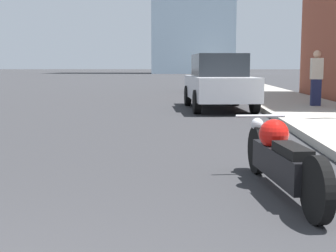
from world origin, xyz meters
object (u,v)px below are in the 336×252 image
Objects in this scene: parked_car_silver at (218,82)px; parked_car_black at (211,76)px; motorcycle at (280,158)px; pedestrian at (316,77)px.

parked_car_black is (0.18, 11.01, -0.03)m from parked_car_silver.
pedestrian reaches higher than motorcycle.
parked_car_silver is at bearing -85.63° from parked_car_black.
parked_car_silver is (-0.13, 9.92, 0.49)m from motorcycle.
pedestrian reaches higher than parked_car_silver.
parked_car_black is at bearing 83.16° from parked_car_silver.
pedestrian is at bearing 66.04° from motorcycle.
parked_car_black is at bearing 82.41° from motorcycle.
parked_car_silver reaches higher than parked_car_black.
motorcycle is at bearing -95.13° from parked_car_silver.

